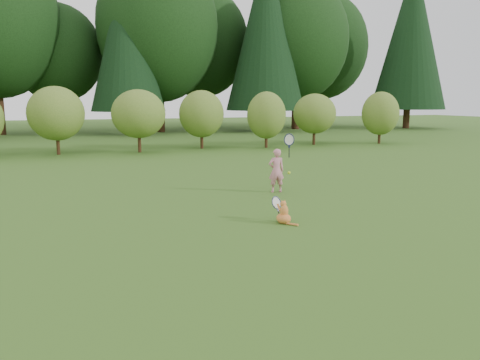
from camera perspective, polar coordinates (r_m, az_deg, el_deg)
name	(u,v)px	position (r m, az deg, el deg)	size (l,w,h in m)	color
ground	(245,227)	(8.18, 0.61, -5.81)	(100.00, 100.00, 0.00)	#315818
shrub_row	(138,119)	(20.58, -12.35, 7.28)	(28.00, 3.00, 2.80)	#436720
woodland_backdrop	(111,11)	(30.96, -15.46, 19.24)	(48.00, 10.00, 15.00)	black
child	(277,169)	(11.22, 4.51, 1.29)	(0.60, 0.36, 1.58)	pink
cat	(283,211)	(8.46, 5.31, -3.80)	(0.34, 0.62, 0.57)	#CE6027
tennis_ball	(289,173)	(9.70, 6.00, 0.89)	(0.06, 0.06, 0.06)	#99CA17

